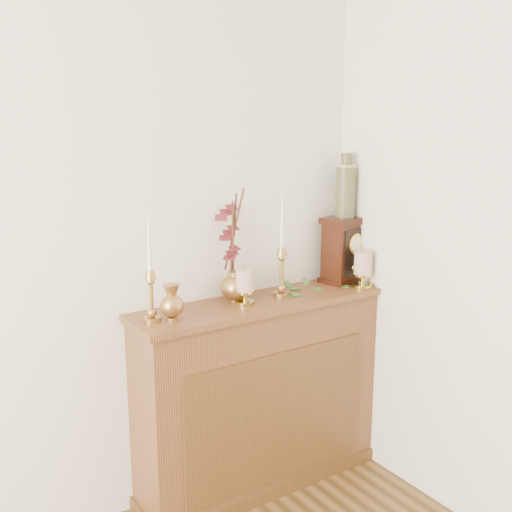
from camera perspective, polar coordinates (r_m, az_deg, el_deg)
room_walls at (r=0.12m, az=6.06°, el=-5.71°), size 4.08×4.58×2.64m
console_shelf at (r=2.93m, az=0.42°, el=-13.48°), size 1.24×0.34×0.93m
candlestick_left at (r=2.45m, az=-9.99°, el=-2.96°), size 0.07×0.07×0.44m
candlestick_center at (r=2.77m, az=2.46°, el=-0.74°), size 0.08×0.08×0.48m
bud_vase at (r=2.46m, az=-8.02°, el=-4.45°), size 0.10×0.10×0.16m
ginger_jar at (r=2.71m, az=-2.51°, el=0.61°), size 0.21×0.23×0.52m
pillar_candle_left at (r=2.66m, az=-1.07°, el=-2.76°), size 0.09×0.09×0.17m
pillar_candle_right at (r=2.98m, az=10.15°, el=-1.08°), size 0.10×0.10×0.19m
ivy_garland at (r=2.91m, az=4.75°, el=-2.99°), size 0.47×0.19×0.08m
mantel_clock at (r=3.06m, az=8.38°, el=0.56°), size 0.25×0.19×0.33m
ceramic_vase at (r=3.02m, az=8.52°, el=6.37°), size 0.10×0.10×0.32m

